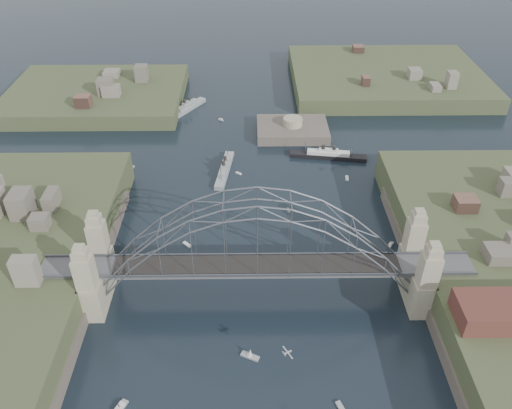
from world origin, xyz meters
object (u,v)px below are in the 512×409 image
object	(u,v)px
naval_cruiser_near	(225,169)
ocean_liner	(328,155)
bridge	(257,250)
fort_island	(292,135)
naval_cruiser_far	(188,108)

from	to	relation	value
naval_cruiser_near	ocean_liner	bearing A→B (deg)	14.03
naval_cruiser_near	bridge	bearing A→B (deg)	-80.01
ocean_liner	fort_island	bearing A→B (deg)	122.08
bridge	ocean_liner	xyz separation A→B (m)	(21.37, 55.05, -11.48)
fort_island	ocean_liner	xyz separation A→B (m)	(9.37, -14.95, 1.18)
bridge	ocean_liner	distance (m)	60.16
bridge	naval_cruiser_far	world-z (taller)	bridge
bridge	naval_cruiser_near	size ratio (longest dim) A/B	4.41
fort_island	bridge	bearing A→B (deg)	-99.73
naval_cruiser_far	ocean_liner	bearing A→B (deg)	-36.54
naval_cruiser_far	fort_island	bearing A→B (deg)	-26.97
naval_cruiser_far	ocean_liner	xyz separation A→B (m)	(43.85, -32.49, -0.09)
fort_island	ocean_liner	world-z (taller)	fort_island
ocean_liner	bridge	bearing A→B (deg)	-111.21
bridge	fort_island	bearing A→B (deg)	80.27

